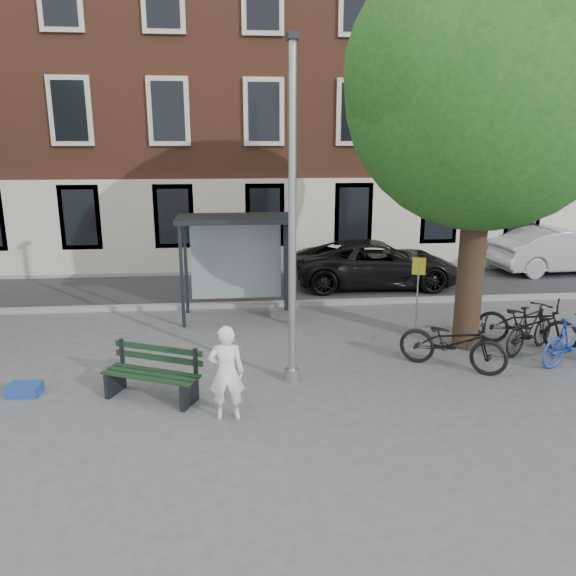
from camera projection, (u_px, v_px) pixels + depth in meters
The scene contains 18 objects.
ground at pixel (292, 381), 10.63m from camera, with size 90.00×90.00×0.00m, color #4C4C4F.
road at pixel (269, 287), 17.37m from camera, with size 40.00×4.00×0.01m, color #28282B.
curb_near at pixel (274, 304), 15.43m from camera, with size 40.00×0.25×0.12m, color gray.
curb_far at pixel (265, 271), 19.28m from camera, with size 40.00×0.25×0.12m, color gray.
building_row at pixel (258, 70), 21.37m from camera, with size 30.00×8.00×14.00m, color brown.
lamppost at pixel (292, 236), 9.92m from camera, with size 0.28×0.35×6.11m.
tree_right at pixel (490, 77), 10.90m from camera, with size 5.76×5.60×8.20m.
bus_shelter at pixel (251, 243), 14.04m from camera, with size 2.85×1.45×2.62m.
painter at pixel (227, 373), 9.02m from camera, with size 0.58×0.38×1.59m, color white.
bench at pixel (153, 376), 9.84m from camera, with size 1.81×1.21×0.90m.
bike_a at pixel (527, 323), 12.24m from camera, with size 0.74×2.13×1.12m, color black.
bike_b at pixel (572, 340), 11.31m from camera, with size 0.48×1.70×1.02m, color #1C3B9C.
bike_c at pixel (453, 342), 11.07m from camera, with size 0.74×2.12×1.11m, color black.
bike_d at pixel (530, 328), 11.96m from camera, with size 0.50×1.78×1.07m, color black.
car_dark at pixel (377, 264), 17.43m from camera, with size 2.36×5.12×1.42m, color black.
car_silver at pixel (561, 250), 19.19m from camera, with size 1.64×4.72×1.55m, color #ABACB3.
blue_crate at pixel (24, 389), 10.03m from camera, with size 0.55×0.40×0.20m, color navy.
notice_sign at pixel (418, 279), 13.12m from camera, with size 0.30×0.13×1.78m.
Camera 1 is at (-1.01, -9.78, 4.41)m, focal length 35.00 mm.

